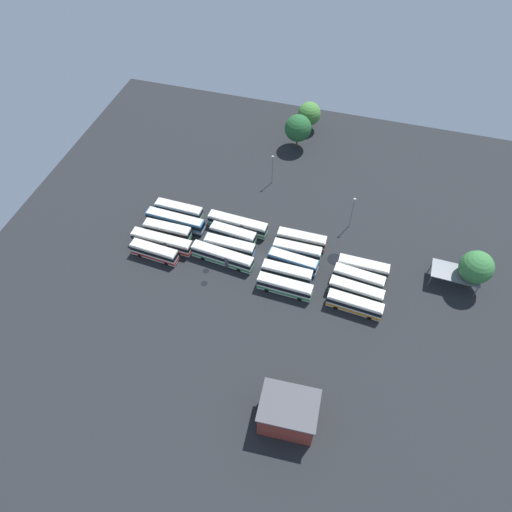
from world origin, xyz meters
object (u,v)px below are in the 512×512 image
(bus_row2_slot0, at_px, (238,224))
(bus_row1_slot1, at_px, (297,251))
(lamp_post_by_building, at_px, (272,168))
(bus_row0_slot1, at_px, (363,267))
(bus_row3_slot1, at_px, (176,221))
(tree_northwest, at_px, (309,114))
(bus_row1_slot3, at_px, (287,273))
(bus_row3_slot0, at_px, (179,210))
(bus_row0_slot2, at_px, (359,278))
(bus_row2_slot1, at_px, (233,234))
(bus_row3_slot3, at_px, (162,242))
(tree_south_edge, at_px, (476,267))
(bus_row3_slot4, at_px, (154,252))
(bus_row3_slot2, at_px, (168,230))
(lamp_post_near_entrance, at_px, (352,212))
(bus_row0_slot4, at_px, (355,305))
(depot_building, at_px, (288,412))
(tree_north_edge, at_px, (298,128))
(bus_row2_slot2, at_px, (230,246))
(bus_row1_slot2, at_px, (293,262))
(bus_row1_slot4, at_px, (285,287))
(maintenance_shelter, at_px, (456,273))
(bus_row0_slot3, at_px, (356,291))
(bus_row1_slot0, at_px, (302,240))
(bus_row2_slot3, at_px, (223,257))

(bus_row2_slot0, bearing_deg, bus_row1_slot1, 165.12)
(lamp_post_by_building, bearing_deg, bus_row0_slot1, 139.28)
(bus_row3_slot1, xyz_separation_m, tree_northwest, (-21.93, -47.03, 3.13))
(bus_row1_slot3, xyz_separation_m, bus_row3_slot0, (29.62, -11.22, 0.00))
(bus_row0_slot2, bearing_deg, bus_row2_slot1, -8.46)
(bus_row3_slot3, bearing_deg, tree_south_edge, -173.12)
(bus_row1_slot1, distance_m, bus_row3_slot4, 32.00)
(bus_row3_slot2, xyz_separation_m, lamp_post_near_entrance, (-40.32, -14.94, 3.10))
(bus_row3_slot3, bearing_deg, lamp_post_near_entrance, -155.21)
(bus_row0_slot1, bearing_deg, bus_row0_slot4, 88.45)
(tree_south_edge, bearing_deg, bus_row3_slot0, -2.04)
(bus_row1_slot1, distance_m, depot_building, 37.74)
(tree_north_edge, bearing_deg, lamp_post_near_entrance, 125.84)
(bus_row3_slot2, height_order, tree_northwest, tree_northwest)
(bus_row0_slot1, xyz_separation_m, bus_row0_slot4, (0.28, 10.22, 0.00))
(bus_row3_slot0, bearing_deg, lamp_post_near_entrance, -168.71)
(bus_row1_slot1, distance_m, bus_row2_slot2, 15.25)
(bus_row2_slot2, xyz_separation_m, bus_row3_slot4, (15.66, 6.33, -0.00))
(bus_row2_slot1, xyz_separation_m, tree_south_edge, (-52.36, -1.45, 4.62))
(bus_row3_slot1, height_order, tree_northwest, tree_northwest)
(bus_row1_slot3, relative_size, lamp_post_near_entrance, 1.21)
(bus_row1_slot2, distance_m, bus_row3_slot1, 29.89)
(bus_row1_slot1, bearing_deg, bus_row1_slot4, 88.65)
(bus_row1_slot4, height_order, bus_row2_slot0, same)
(bus_row1_slot3, distance_m, bus_row2_slot0, 18.07)
(maintenance_shelter, xyz_separation_m, tree_north_edge, (42.99, -36.81, 2.72))
(bus_row2_slot1, bearing_deg, bus_row2_slot2, 95.49)
(bus_row0_slot3, relative_size, bus_row1_slot0, 1.04)
(bus_row0_slot3, relative_size, bus_row0_slot4, 1.00)
(lamp_post_by_building, bearing_deg, bus_row3_slot4, 59.32)
(bus_row3_slot0, relative_size, bus_row3_slot3, 0.81)
(bus_row1_slot0, bearing_deg, bus_row3_slot0, -1.80)
(bus_row0_slot2, xyz_separation_m, lamp_post_by_building, (26.22, -26.16, 2.88))
(maintenance_shelter, distance_m, tree_north_edge, 56.66)
(bus_row3_slot0, relative_size, lamp_post_by_building, 1.35)
(bus_row0_slot1, height_order, bus_row3_slot4, same)
(bus_row3_slot2, distance_m, bus_row3_slot4, 6.92)
(bus_row1_slot2, distance_m, bus_row1_slot4, 7.03)
(bus_row0_slot2, distance_m, bus_row1_slot4, 16.09)
(bus_row3_slot0, xyz_separation_m, bus_row3_slot1, (-0.56, 3.54, 0.00))
(bus_row1_slot3, relative_size, tree_north_edge, 1.12)
(bus_row2_slot1, bearing_deg, maintenance_shelter, -178.37)
(bus_row1_slot3, bearing_deg, bus_row1_slot2, -98.77)
(bus_row2_slot3, relative_size, tree_north_edge, 1.48)
(bus_row3_slot3, bearing_deg, bus_row1_slot2, -174.99)
(bus_row3_slot3, height_order, tree_northwest, tree_northwest)
(bus_row1_slot3, bearing_deg, lamp_post_by_building, -69.08)
(bus_row3_slot1, xyz_separation_m, bus_row3_slot2, (0.62, 3.36, -0.00))
(bus_row2_slot3, distance_m, tree_south_edge, 53.42)
(bus_row3_slot4, distance_m, tree_northwest, 61.76)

